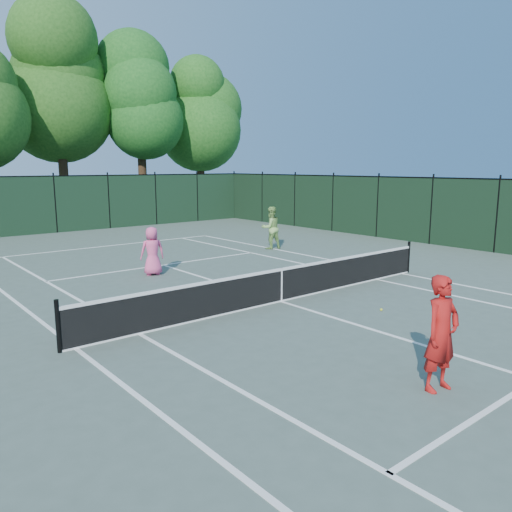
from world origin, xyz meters
TOP-DOWN VIEW (x-y plane):
  - ground at (0.00, 0.00)m, footprint 90.00×90.00m
  - sideline_doubles_left at (-5.49, 0.00)m, footprint 0.10×23.77m
  - sideline_doubles_right at (5.49, 0.00)m, footprint 0.10×23.77m
  - sideline_singles_left at (-4.12, 0.00)m, footprint 0.10×23.77m
  - sideline_singles_right at (4.12, 0.00)m, footprint 0.10×23.77m
  - baseline_far at (0.00, 11.88)m, footprint 10.97×0.10m
  - service_line_far at (0.00, 6.40)m, footprint 8.23×0.10m
  - center_service_line at (0.00, 0.00)m, footprint 0.10×12.80m
  - tennis_net at (0.00, 0.00)m, footprint 11.69×0.09m
  - fence_far at (0.00, 18.00)m, footprint 24.00×0.05m
  - fence_right at (12.00, 0.00)m, footprint 0.05×36.00m
  - tree_3 at (2.00, 22.30)m, footprint 7.00×7.00m
  - tree_4 at (7.00, 21.60)m, footprint 6.20×6.20m
  - tree_5 at (12.00, 22.10)m, footprint 5.80×5.80m
  - coach at (-1.60, -5.53)m, footprint 1.00×0.61m
  - player_pink at (-1.05, 5.16)m, footprint 0.89×0.69m
  - player_green at (5.44, 6.65)m, footprint 1.01×0.85m
  - loose_ball_midcourt at (1.34, -2.24)m, footprint 0.07×0.07m

SIDE VIEW (x-z plane):
  - ground at x=0.00m, z-range 0.00..0.00m
  - sideline_doubles_left at x=-5.49m, z-range 0.00..0.01m
  - sideline_doubles_right at x=5.49m, z-range 0.00..0.01m
  - sideline_singles_left at x=-4.12m, z-range 0.00..0.01m
  - sideline_singles_right at x=4.12m, z-range 0.00..0.01m
  - baseline_far at x=0.00m, z-range 0.00..0.01m
  - service_line_far at x=0.00m, z-range 0.00..0.01m
  - center_service_line at x=0.00m, z-range 0.00..0.01m
  - loose_ball_midcourt at x=1.34m, z-range 0.00..0.07m
  - tennis_net at x=0.00m, z-range -0.05..1.01m
  - player_pink at x=-1.05m, z-range 0.00..1.60m
  - player_green at x=5.44m, z-range 0.00..1.84m
  - coach at x=-1.60m, z-range 0.00..1.89m
  - fence_far at x=0.00m, z-range 0.00..3.00m
  - fence_right at x=12.00m, z-range 0.00..3.00m
  - tree_5 at x=12.00m, z-range 1.59..13.82m
  - tree_4 at x=7.00m, z-range 1.66..14.63m
  - tree_3 at x=2.00m, z-range 1.78..16.23m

